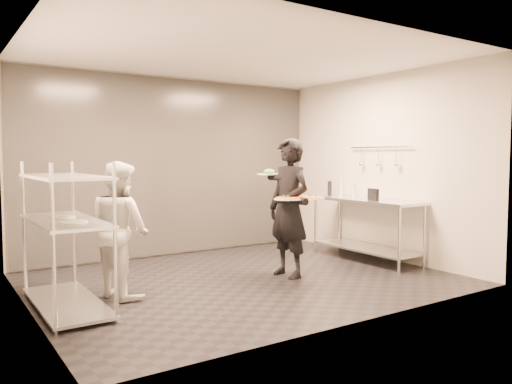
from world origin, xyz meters
TOP-DOWN VIEW (x-y plane):
  - room_shell at (0.00, 1.18)m, footprint 5.00×4.00m
  - pass_rack at (-2.15, -0.00)m, footprint 0.60×1.60m
  - prep_counter at (2.18, 0.00)m, footprint 0.60×1.80m
  - utensil_rail at (2.43, -0.00)m, footprint 0.07×1.20m
  - waiter at (0.58, -0.19)m, footprint 0.49×0.69m
  - chef at (-1.55, 0.10)m, footprint 0.75×0.86m
  - pizza_plate_near at (0.42, -0.38)m, footprint 0.35×0.35m
  - pizza_plate_far at (0.72, -0.45)m, footprint 0.35×0.35m
  - salad_plate at (0.50, 0.16)m, footprint 0.31×0.31m
  - pos_monitor at (2.06, -0.25)m, footprint 0.12×0.25m
  - bottle_green at (2.11, 0.46)m, footprint 0.08×0.08m
  - bottle_clear at (2.18, 0.26)m, footprint 0.07×0.07m
  - bottle_dark at (2.17, 0.80)m, footprint 0.07×0.07m

SIDE VIEW (x-z plane):
  - prep_counter at x=2.18m, z-range 0.17..1.09m
  - chef at x=-1.55m, z-range 0.00..1.50m
  - pass_rack at x=-2.15m, z-range 0.02..1.52m
  - waiter at x=0.58m, z-range 0.00..1.79m
  - pos_monitor at x=2.06m, z-range 0.92..1.10m
  - bottle_clear at x=2.18m, z-range 0.92..1.14m
  - pizza_plate_far at x=0.72m, z-range 1.01..1.06m
  - pizza_plate_near at x=0.42m, z-range 1.01..1.06m
  - bottle_dark at x=2.17m, z-range 0.92..1.16m
  - bottle_green at x=2.11m, z-range 0.92..1.21m
  - salad_plate at x=0.50m, z-range 1.30..1.37m
  - room_shell at x=0.00m, z-range 0.00..2.80m
  - utensil_rail at x=2.43m, z-range 1.39..1.70m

